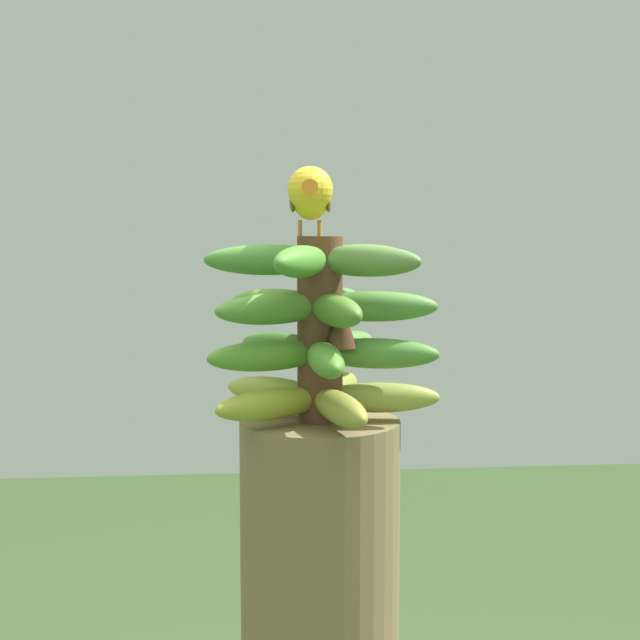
% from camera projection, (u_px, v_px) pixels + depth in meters
% --- Properties ---
extents(banana_bunch, '(0.29, 0.29, 0.23)m').
position_uv_depth(banana_bunch, '(320.00, 329.00, 1.10)').
color(banana_bunch, brown).
rests_on(banana_bunch, banana_tree).
extents(perched_bird, '(0.20, 0.06, 0.08)m').
position_uv_depth(perched_bird, '(311.00, 196.00, 1.08)').
color(perched_bird, '#C68933').
rests_on(perched_bird, banana_bunch).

